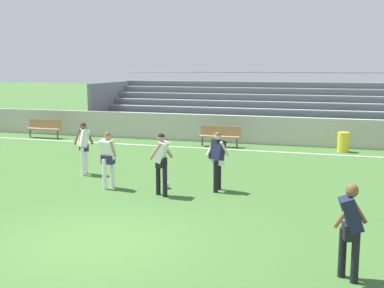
% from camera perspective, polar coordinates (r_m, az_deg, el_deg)
% --- Properties ---
extents(ground_plane, '(160.00, 160.00, 0.00)m').
position_cam_1_polar(ground_plane, '(10.30, -10.90, -11.09)').
color(ground_plane, '#3D662D').
extents(field_line_sideline, '(44.00, 0.12, 0.01)m').
position_cam_1_polar(field_line_sideline, '(20.92, 4.21, -0.62)').
color(field_line_sideline, white).
rests_on(field_line_sideline, ground).
extents(sideline_wall, '(48.00, 0.16, 1.26)m').
position_cam_1_polar(sideline_wall, '(22.58, 5.28, 1.70)').
color(sideline_wall, '#BCB7AD').
rests_on(sideline_wall, ground).
extents(bleacher_stand, '(22.89, 5.40, 3.17)m').
position_cam_1_polar(bleacher_stand, '(25.60, 14.15, 4.00)').
color(bleacher_stand, '#9EA3AD').
rests_on(bleacher_stand, ground).
extents(bench_far_right, '(1.80, 0.40, 0.90)m').
position_cam_1_polar(bench_far_right, '(25.19, -16.78, 1.92)').
color(bench_far_right, '#99754C').
rests_on(bench_far_right, ground).
extents(bench_near_wall_gap, '(1.80, 0.40, 0.90)m').
position_cam_1_polar(bench_near_wall_gap, '(21.54, 3.26, 1.14)').
color(bench_near_wall_gap, '#99754C').
rests_on(bench_near_wall_gap, ground).
extents(trash_bin, '(0.47, 0.47, 0.82)m').
position_cam_1_polar(trash_bin, '(21.14, 17.16, 0.21)').
color(trash_bin, yellow).
rests_on(trash_bin, ground).
extents(player_dark_overlapping, '(0.64, 0.48, 1.69)m').
position_cam_1_polar(player_dark_overlapping, '(13.81, 2.98, -1.40)').
color(player_dark_overlapping, black).
rests_on(player_dark_overlapping, ground).
extents(player_white_trailing_run, '(0.55, 0.44, 1.73)m').
position_cam_1_polar(player_white_trailing_run, '(13.31, -3.58, -1.70)').
color(player_white_trailing_run, black).
rests_on(player_white_trailing_run, ground).
extents(player_white_on_ball, '(0.62, 0.51, 1.71)m').
position_cam_1_polar(player_white_on_ball, '(16.28, -12.47, 0.05)').
color(player_white_on_ball, white).
rests_on(player_white_on_ball, ground).
extents(player_dark_pressing_high, '(0.56, 0.46, 1.64)m').
position_cam_1_polar(player_dark_pressing_high, '(8.52, 17.92, -8.77)').
color(player_dark_pressing_high, black).
rests_on(player_dark_pressing_high, ground).
extents(player_white_challenging, '(0.48, 0.42, 1.65)m').
position_cam_1_polar(player_white_challenging, '(14.30, -9.75, -1.27)').
color(player_white_challenging, white).
rests_on(player_white_challenging, ground).
extents(soccer_ball, '(0.22, 0.22, 0.22)m').
position_cam_1_polar(soccer_ball, '(14.28, -3.02, -4.74)').
color(soccer_ball, white).
rests_on(soccer_ball, ground).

